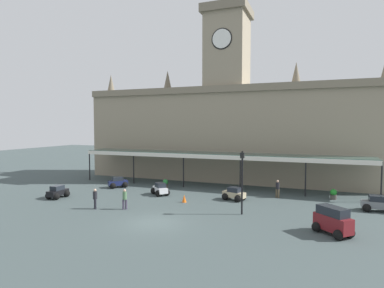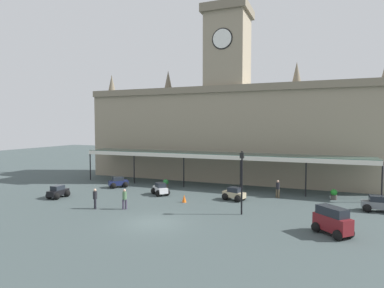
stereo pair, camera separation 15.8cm
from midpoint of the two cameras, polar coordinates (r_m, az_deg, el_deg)
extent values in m
plane|color=#3E4A4A|center=(23.47, -6.60, -13.70)|extent=(140.00, 140.00, 0.00)
cube|color=gray|center=(40.35, 6.36, 1.72)|extent=(36.16, 5.33, 11.49)
cube|color=gray|center=(37.87, 5.27, 9.73)|extent=(36.16, 0.30, 0.80)
cube|color=gray|center=(41.32, 6.46, 15.85)|extent=(4.80, 4.80, 8.68)
cube|color=#766C59|center=(42.64, 6.50, 22.21)|extent=(5.50, 5.50, 1.00)
cylinder|color=white|center=(39.27, 5.47, 18.09)|extent=(2.20, 0.12, 2.20)
cylinder|color=black|center=(39.31, 5.49, 18.07)|extent=(2.46, 0.06, 2.46)
cone|color=#6E6554|center=(48.16, -13.92, 10.31)|extent=(1.10, 1.10, 2.60)
cone|color=#6E6554|center=(43.62, -4.14, 11.14)|extent=(1.10, 1.10, 2.60)
cone|color=#6E6554|center=(39.43, 18.16, 11.82)|extent=(1.10, 1.10, 2.60)
cube|color=#38564C|center=(35.81, 4.28, -1.73)|extent=(31.93, 3.20, 0.16)
cube|color=silver|center=(34.31, 3.47, -2.29)|extent=(31.93, 0.12, 0.44)
cylinder|color=black|center=(42.40, -17.47, -3.66)|extent=(0.14, 0.14, 3.63)
cylinder|color=black|center=(38.70, -10.10, -4.22)|extent=(0.14, 0.14, 3.63)
cylinder|color=black|center=(35.77, -1.34, -4.78)|extent=(0.14, 0.14, 3.63)
cylinder|color=black|center=(33.81, 8.71, -5.30)|extent=(0.14, 0.14, 3.63)
cylinder|color=black|center=(32.99, 19.64, -5.67)|extent=(0.14, 0.14, 3.63)
cylinder|color=black|center=(33.39, 30.71, -5.84)|extent=(0.14, 0.14, 3.63)
cube|color=slate|center=(29.96, 30.09, -9.30)|extent=(2.27, 0.94, 0.55)
cube|color=#1E232B|center=(29.89, 30.50, -8.36)|extent=(1.56, 0.86, 0.45)
sphere|color=black|center=(29.45, 28.71, -9.92)|extent=(0.64, 0.64, 0.64)
sphere|color=black|center=(30.32, 28.47, -9.54)|extent=(0.64, 0.64, 0.64)
cube|color=silver|center=(32.24, -5.48, -8.03)|extent=(2.10, 2.04, 0.50)
cube|color=#1E232B|center=(32.10, -5.46, -7.25)|extent=(1.35, 1.34, 0.42)
sphere|color=black|center=(32.76, -6.62, -8.21)|extent=(0.64, 0.64, 0.64)
sphere|color=black|center=(33.05, -5.16, -8.10)|extent=(0.64, 0.64, 0.64)
sphere|color=black|center=(31.51, -5.82, -8.67)|extent=(0.64, 0.64, 0.64)
sphere|color=black|center=(31.81, -4.31, -8.55)|extent=(0.64, 0.64, 0.64)
cube|color=tan|center=(30.11, 7.61, -8.86)|extent=(2.22, 1.46, 0.50)
cube|color=#1E232B|center=(29.99, 7.69, -8.02)|extent=(1.29, 1.10, 0.42)
sphere|color=black|center=(30.14, 6.05, -9.23)|extent=(0.64, 0.64, 0.64)
sphere|color=black|center=(30.86, 6.96, -8.94)|extent=(0.64, 0.64, 0.64)
sphere|color=black|center=(29.44, 8.28, -9.55)|extent=(0.64, 0.64, 0.64)
sphere|color=black|center=(30.18, 9.15, -9.24)|extent=(0.64, 0.64, 0.64)
cube|color=maroon|center=(22.54, 23.79, -12.71)|extent=(2.38, 2.36, 0.95)
cube|color=#1E232B|center=(22.38, 23.74, -10.84)|extent=(1.99, 1.97, 0.55)
sphere|color=black|center=(22.47, 26.26, -13.95)|extent=(0.64, 0.64, 0.64)
sphere|color=black|center=(21.78, 24.61, -14.46)|extent=(0.64, 0.64, 0.64)
sphere|color=black|center=(23.54, 22.99, -13.08)|extent=(0.64, 0.64, 0.64)
sphere|color=black|center=(22.88, 21.32, -13.52)|extent=(0.64, 0.64, 0.64)
cube|color=#19214C|center=(36.71, -12.79, -6.70)|extent=(2.00, 2.13, 0.50)
cube|color=#1E232B|center=(36.62, -12.88, -6.00)|extent=(1.32, 1.36, 0.42)
sphere|color=black|center=(37.34, -11.95, -6.84)|extent=(0.64, 0.64, 0.64)
sphere|color=black|center=(36.51, -11.57, -7.06)|extent=(0.64, 0.64, 0.64)
sphere|color=black|center=(37.00, -13.98, -6.96)|extent=(0.64, 0.64, 0.64)
sphere|color=black|center=(36.16, -13.65, -7.19)|extent=(0.64, 0.64, 0.64)
cube|color=black|center=(33.28, -22.48, -7.92)|extent=(0.93, 2.07, 0.50)
cube|color=#1E232B|center=(33.16, -22.56, -7.15)|extent=(0.82, 1.12, 0.42)
sphere|color=black|center=(34.09, -22.24, -7.99)|extent=(0.64, 0.64, 0.64)
sphere|color=black|center=(33.51, -21.13, -8.16)|extent=(0.64, 0.64, 0.64)
sphere|color=black|center=(33.14, -23.84, -8.35)|extent=(0.64, 0.64, 0.64)
sphere|color=black|center=(32.54, -22.72, -8.53)|extent=(0.64, 0.64, 0.64)
cylinder|color=#3F384C|center=(27.33, -11.44, -10.40)|extent=(0.17, 0.17, 0.82)
cylinder|color=#3F384C|center=(27.31, -11.90, -10.41)|extent=(0.17, 0.17, 0.82)
cylinder|color=#4C724C|center=(27.16, -11.69, -8.93)|extent=(0.34, 0.34, 0.62)
sphere|color=tan|center=(27.07, -11.70, -8.05)|extent=(0.23, 0.23, 0.23)
cylinder|color=black|center=(27.94, -16.58, -10.17)|extent=(0.17, 0.17, 0.82)
cylinder|color=black|center=(28.15, -16.64, -10.06)|extent=(0.17, 0.17, 0.82)
cylinder|color=black|center=(27.89, -16.64, -8.68)|extent=(0.34, 0.34, 0.62)
sphere|color=tan|center=(27.80, -16.65, -7.82)|extent=(0.23, 0.23, 0.23)
cylinder|color=brown|center=(31.97, 14.89, -8.43)|extent=(0.17, 0.17, 0.82)
cylinder|color=brown|center=(31.87, 15.24, -8.47)|extent=(0.17, 0.17, 0.82)
cylinder|color=black|center=(31.79, 15.09, -7.18)|extent=(0.34, 0.34, 0.62)
sphere|color=tan|center=(31.71, 15.10, -6.42)|extent=(0.23, 0.23, 0.23)
cylinder|color=black|center=(25.19, 8.98, -7.43)|extent=(0.13, 0.13, 4.35)
cube|color=black|center=(24.85, 9.03, -2.00)|extent=(0.30, 0.30, 0.44)
sphere|color=black|center=(24.83, 9.04, -1.35)|extent=(0.14, 0.14, 0.14)
cone|color=orange|center=(29.10, -1.24, -9.61)|extent=(0.40, 0.40, 0.70)
cylinder|color=#47423D|center=(35.69, -4.54, -7.43)|extent=(0.56, 0.56, 0.42)
sphere|color=#267734|center=(35.61, -4.54, -6.71)|extent=(0.60, 0.60, 0.60)
cylinder|color=#47423D|center=(32.94, 23.93, -8.61)|extent=(0.56, 0.56, 0.42)
sphere|color=#218427|center=(32.86, 23.95, -7.84)|extent=(0.60, 0.60, 0.60)
camera|label=1|loc=(0.08, -89.84, 0.01)|focal=30.13mm
camera|label=2|loc=(0.08, 90.16, -0.01)|focal=30.13mm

